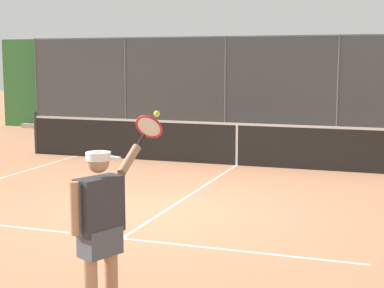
{
  "coord_description": "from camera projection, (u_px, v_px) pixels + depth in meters",
  "views": [
    {
      "loc": [
        -3.44,
        8.55,
        2.38
      ],
      "look_at": [
        -0.36,
        -0.32,
        1.05
      ],
      "focal_mm": 56.4,
      "sensor_mm": 36.0,
      "label": 1
    }
  ],
  "objects": [
    {
      "name": "ground_plane",
      "position": [
        164.0,
        212.0,
        9.45
      ],
      "size": [
        60.0,
        60.0,
        0.0
      ],
      "primitive_type": "plane",
      "color": "#B27551"
    },
    {
      "name": "court_line_markings",
      "position": [
        114.0,
        244.0,
        7.81
      ],
      "size": [
        8.24,
        10.82,
        0.01
      ],
      "color": "white",
      "rests_on": "ground"
    },
    {
      "name": "tennis_player",
      "position": [
        101.0,
        222.0,
        5.5
      ],
      "size": [
        0.48,
        1.33,
        1.85
      ],
      "rotation": [
        0.0,
        0.0,
        -1.97
      ],
      "color": "black",
      "rests_on": "ground"
    },
    {
      "name": "tennis_net",
      "position": [
        237.0,
        144.0,
        13.53
      ],
      "size": [
        10.59,
        0.09,
        1.07
      ],
      "color": "#2D2D2D",
      "rests_on": "ground"
    },
    {
      "name": "fence_backdrop",
      "position": [
        284.0,
        87.0,
        18.65
      ],
      "size": [
        20.0,
        1.37,
        3.07
      ],
      "color": "#474C51",
      "rests_on": "ground"
    }
  ]
}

